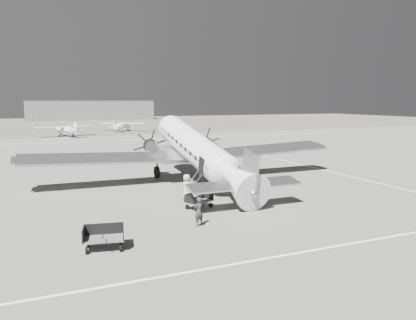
{
  "coord_description": "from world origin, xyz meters",
  "views": [
    {
      "loc": [
        -13.13,
        -27.95,
        6.56
      ],
      "look_at": [
        -1.44,
        -0.56,
        2.2
      ],
      "focal_mm": 35.0,
      "sensor_mm": 36.0,
      "label": 1
    }
  ],
  "objects_px": {
    "dc3_airliner": "(198,152)",
    "light_plane_right": "(123,127)",
    "light_plane_left": "(66,131)",
    "passenger": "(187,187)",
    "hangar_main": "(90,110)",
    "ground_crew": "(199,212)",
    "baggage_cart_near": "(199,201)",
    "baggage_cart_far": "(104,238)",
    "ramp_agent": "(198,196)"
  },
  "relations": [
    {
      "from": "dc3_airliner",
      "to": "light_plane_right",
      "type": "xyz_separation_m",
      "value": [
        5.8,
        58.55,
        -1.52
      ]
    },
    {
      "from": "light_plane_left",
      "to": "light_plane_right",
      "type": "bearing_deg",
      "value": 18.45
    },
    {
      "from": "dc3_airliner",
      "to": "passenger",
      "type": "xyz_separation_m",
      "value": [
        -2.67,
        -4.65,
        -1.68
      ]
    },
    {
      "from": "hangar_main",
      "to": "ground_crew",
      "type": "height_order",
      "value": "hangar_main"
    },
    {
      "from": "baggage_cart_near",
      "to": "hangar_main",
      "type": "bearing_deg",
      "value": 61.53
    },
    {
      "from": "hangar_main",
      "to": "baggage_cart_far",
      "type": "distance_m",
      "value": 131.21
    },
    {
      "from": "dc3_airliner",
      "to": "ground_crew",
      "type": "xyz_separation_m",
      "value": [
        -4.02,
        -10.16,
        -1.78
      ]
    },
    {
      "from": "dc3_airliner",
      "to": "ground_crew",
      "type": "bearing_deg",
      "value": -111.18
    },
    {
      "from": "passenger",
      "to": "baggage_cart_near",
      "type": "bearing_deg",
      "value": 178.52
    },
    {
      "from": "baggage_cart_far",
      "to": "ground_crew",
      "type": "relative_size",
      "value": 1.21
    },
    {
      "from": "baggage_cart_far",
      "to": "ground_crew",
      "type": "xyz_separation_m",
      "value": [
        5.15,
        1.52,
        0.24
      ]
    },
    {
      "from": "baggage_cart_far",
      "to": "ramp_agent",
      "type": "relative_size",
      "value": 1.25
    },
    {
      "from": "ramp_agent",
      "to": "baggage_cart_near",
      "type": "bearing_deg",
      "value": -167.49
    },
    {
      "from": "ground_crew",
      "to": "dc3_airliner",
      "type": "bearing_deg",
      "value": -126.65
    },
    {
      "from": "light_plane_right",
      "to": "ramp_agent",
      "type": "distance_m",
      "value": 65.74
    },
    {
      "from": "light_plane_right",
      "to": "light_plane_left",
      "type": "bearing_deg",
      "value": -109.89
    },
    {
      "from": "ground_crew",
      "to": "baggage_cart_near",
      "type": "bearing_deg",
      "value": -127.28
    },
    {
      "from": "hangar_main",
      "to": "baggage_cart_near",
      "type": "bearing_deg",
      "value": -94.16
    },
    {
      "from": "passenger",
      "to": "light_plane_left",
      "type": "bearing_deg",
      "value": 2.86
    },
    {
      "from": "ground_crew",
      "to": "light_plane_right",
      "type": "bearing_deg",
      "value": -113.22
    },
    {
      "from": "light_plane_left",
      "to": "baggage_cart_far",
      "type": "bearing_deg",
      "value": -110.82
    },
    {
      "from": "baggage_cart_far",
      "to": "hangar_main",
      "type": "bearing_deg",
      "value": 94.14
    },
    {
      "from": "dc3_airliner",
      "to": "ramp_agent",
      "type": "height_order",
      "value": "dc3_airliner"
    },
    {
      "from": "light_plane_right",
      "to": "ramp_agent",
      "type": "relative_size",
      "value": 6.71
    },
    {
      "from": "ground_crew",
      "to": "passenger",
      "type": "xyz_separation_m",
      "value": [
        1.34,
        5.52,
        0.1
      ]
    },
    {
      "from": "hangar_main",
      "to": "dc3_airliner",
      "type": "distance_m",
      "value": 118.74
    },
    {
      "from": "light_plane_left",
      "to": "hangar_main",
      "type": "bearing_deg",
      "value": 61.23
    },
    {
      "from": "light_plane_left",
      "to": "ground_crew",
      "type": "xyz_separation_m",
      "value": [
        2.39,
        -59.61,
        -0.34
      ]
    },
    {
      "from": "baggage_cart_far",
      "to": "ground_crew",
      "type": "bearing_deg",
      "value": 27.41
    },
    {
      "from": "baggage_cart_far",
      "to": "passenger",
      "type": "height_order",
      "value": "passenger"
    },
    {
      "from": "light_plane_left",
      "to": "ground_crew",
      "type": "height_order",
      "value": "light_plane_left"
    },
    {
      "from": "light_plane_right",
      "to": "ramp_agent",
      "type": "xyz_separation_m",
      "value": [
        -8.49,
        -65.19,
        -0.29
      ]
    },
    {
      "from": "dc3_airliner",
      "to": "baggage_cart_near",
      "type": "relative_size",
      "value": 15.84
    },
    {
      "from": "light_plane_right",
      "to": "baggage_cart_near",
      "type": "bearing_deg",
      "value": -63.97
    },
    {
      "from": "light_plane_right",
      "to": "baggage_cart_far",
      "type": "bearing_deg",
      "value": -68.61
    },
    {
      "from": "baggage_cart_far",
      "to": "baggage_cart_near",
      "type": "bearing_deg",
      "value": 47.36
    },
    {
      "from": "light_plane_right",
      "to": "passenger",
      "type": "height_order",
      "value": "light_plane_right"
    },
    {
      "from": "baggage_cart_near",
      "to": "baggage_cart_far",
      "type": "distance_m",
      "value": 8.05
    },
    {
      "from": "light_plane_left",
      "to": "passenger",
      "type": "relative_size",
      "value": 6.15
    },
    {
      "from": "dc3_airliner",
      "to": "ground_crew",
      "type": "relative_size",
      "value": 17.32
    },
    {
      "from": "hangar_main",
      "to": "baggage_cart_far",
      "type": "xyz_separation_m",
      "value": [
        -15.61,
        -130.25,
        -2.77
      ]
    },
    {
      "from": "baggage_cart_far",
      "to": "dc3_airliner",
      "type": "bearing_deg",
      "value": 62.85
    },
    {
      "from": "baggage_cart_far",
      "to": "ramp_agent",
      "type": "xyz_separation_m",
      "value": [
        6.48,
        5.05,
        0.22
      ]
    },
    {
      "from": "ground_crew",
      "to": "ramp_agent",
      "type": "relative_size",
      "value": 1.04
    },
    {
      "from": "baggage_cart_far",
      "to": "ramp_agent",
      "type": "bearing_deg",
      "value": 48.86
    },
    {
      "from": "light_plane_left",
      "to": "baggage_cart_near",
      "type": "xyz_separation_m",
      "value": [
        3.72,
        -56.36,
        -0.64
      ]
    },
    {
      "from": "light_plane_left",
      "to": "ramp_agent",
      "type": "bearing_deg",
      "value": -104.44
    },
    {
      "from": "light_plane_right",
      "to": "baggage_cart_far",
      "type": "relative_size",
      "value": 5.34
    },
    {
      "from": "hangar_main",
      "to": "passenger",
      "type": "distance_m",
      "value": 123.57
    },
    {
      "from": "light_plane_left",
      "to": "light_plane_right",
      "type": "height_order",
      "value": "light_plane_left"
    }
  ]
}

